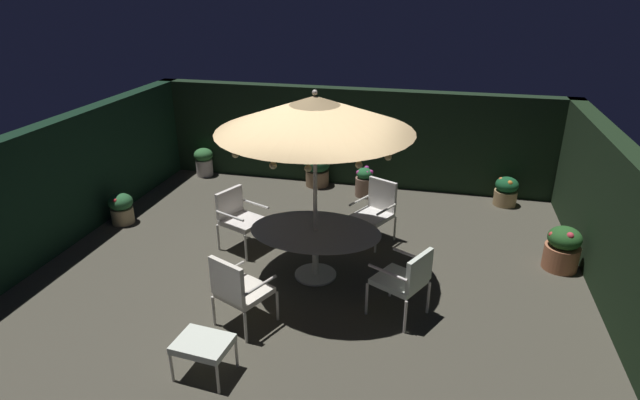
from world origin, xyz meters
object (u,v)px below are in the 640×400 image
at_px(patio_umbrella, 315,114).
at_px(patio_chair_northeast, 239,215).
at_px(potted_plant_right_near, 121,208).
at_px(patio_chair_east, 238,288).
at_px(patio_dining_table, 315,238).
at_px(potted_plant_left_near, 364,182).
at_px(patio_chair_north, 376,208).
at_px(potted_plant_front_corner, 506,191).
at_px(patio_chair_southeast, 406,278).
at_px(ottoman_footrest, 203,345).
at_px(potted_plant_back_center, 563,248).
at_px(potted_plant_back_left, 204,161).
at_px(potted_plant_left_far, 317,169).

bearing_deg(patio_umbrella, patio_chair_northeast, 157.45).
bearing_deg(potted_plant_right_near, patio_chair_east, -36.42).
distance_m(patio_dining_table, patio_chair_northeast, 1.50).
bearing_deg(potted_plant_left_near, patio_chair_north, -75.41).
height_order(patio_chair_north, patio_chair_east, patio_chair_north).
xyz_separation_m(patio_umbrella, patio_chair_north, (0.69, 1.34, -1.82)).
relative_size(patio_chair_east, potted_plant_front_corner, 1.78).
distance_m(patio_chair_east, patio_chair_southeast, 2.05).
height_order(patio_umbrella, patio_chair_east, patio_umbrella).
relative_size(patio_chair_northeast, potted_plant_left_near, 1.62).
xyz_separation_m(patio_umbrella, patio_chair_southeast, (1.32, -0.70, -1.81)).
bearing_deg(ottoman_footrest, potted_plant_back_center, 38.28).
relative_size(potted_plant_back_left, potted_plant_left_near, 1.05).
distance_m(ottoman_footrest, potted_plant_left_far, 5.70).
bearing_deg(patio_chair_southeast, potted_plant_left_near, 106.06).
relative_size(patio_chair_northeast, potted_plant_left_far, 1.43).
bearing_deg(patio_umbrella, patio_chair_east, -114.30).
relative_size(ottoman_footrest, potted_plant_left_near, 1.07).
bearing_deg(potted_plant_back_left, potted_plant_left_far, -0.07).
bearing_deg(patio_dining_table, potted_plant_front_corner, 48.79).
bearing_deg(ottoman_footrest, patio_chair_northeast, 104.06).
bearing_deg(potted_plant_left_near, ottoman_footrest, -99.50).
distance_m(patio_chair_southeast, potted_plant_back_center, 2.78).
distance_m(ottoman_footrest, potted_plant_left_near, 5.44).
relative_size(patio_dining_table, potted_plant_back_left, 3.03).
distance_m(patio_umbrella, patio_chair_north, 2.36).
relative_size(patio_chair_north, patio_chair_east, 1.02).
xyz_separation_m(patio_chair_north, potted_plant_left_far, (-1.50, 2.12, -0.22)).
distance_m(potted_plant_back_left, potted_plant_right_near, 2.57).
relative_size(patio_umbrella, patio_chair_northeast, 2.85).
bearing_deg(patio_chair_east, potted_plant_front_corner, 53.07).
height_order(potted_plant_back_left, potted_plant_right_near, potted_plant_back_left).
height_order(patio_umbrella, potted_plant_right_near, patio_umbrella).
height_order(potted_plant_left_far, potted_plant_right_near, potted_plant_left_far).
distance_m(patio_umbrella, potted_plant_back_left, 5.24).
bearing_deg(patio_chair_east, patio_chair_northeast, 111.47).
bearing_deg(patio_chair_east, potted_plant_left_near, 79.46).
distance_m(patio_chair_southeast, potted_plant_front_corner, 4.31).
distance_m(patio_chair_northeast, potted_plant_right_near, 2.38).
bearing_deg(potted_plant_right_near, potted_plant_front_corner, 19.85).
distance_m(patio_dining_table, patio_chair_southeast, 1.49).
bearing_deg(ottoman_footrest, patio_chair_southeast, 37.58).
bearing_deg(patio_chair_north, potted_plant_right_near, -174.56).
xyz_separation_m(patio_chair_east, potted_plant_left_far, (-0.20, 4.83, -0.20)).
relative_size(potted_plant_front_corner, potted_plant_left_near, 0.95).
bearing_deg(patio_chair_southeast, patio_umbrella, 152.19).
height_order(ottoman_footrest, potted_plant_back_left, potted_plant_back_left).
bearing_deg(patio_chair_east, potted_plant_right_near, 143.58).
bearing_deg(patio_chair_east, patio_chair_north, 64.27).
bearing_deg(patio_dining_table, patio_chair_southeast, -27.81).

